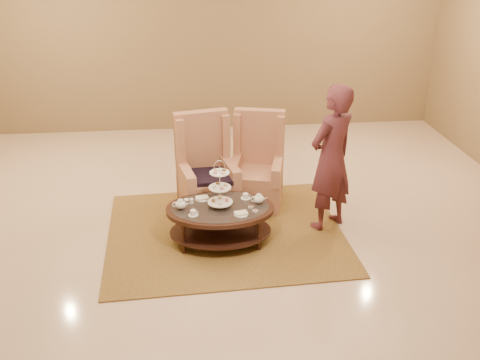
{
  "coord_description": "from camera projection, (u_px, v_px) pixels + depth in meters",
  "views": [
    {
      "loc": [
        -0.43,
        -5.27,
        3.27
      ],
      "look_at": [
        0.12,
        0.2,
        0.7
      ],
      "focal_mm": 40.0,
      "sensor_mm": 36.0,
      "label": 1
    }
  ],
  "objects": [
    {
      "name": "tea_table",
      "position": [
        220.0,
        213.0,
        6.03
      ],
      "size": [
        1.24,
        0.87,
        1.02
      ],
      "rotation": [
        0.0,
        0.0,
        -0.03
      ],
      "color": "black",
      "rests_on": "ground"
    },
    {
      "name": "person",
      "position": [
        331.0,
        159.0,
        6.15
      ],
      "size": [
        0.77,
        0.71,
        1.76
      ],
      "rotation": [
        0.0,
        0.0,
        3.73
      ],
      "color": "#54242B",
      "rests_on": "ground"
    },
    {
      "name": "armchair_left",
      "position": [
        206.0,
        179.0,
        6.75
      ],
      "size": [
        0.8,
        0.82,
        1.25
      ],
      "rotation": [
        0.0,
        0.0,
        0.21
      ],
      "color": "#B87857",
      "rests_on": "ground"
    },
    {
      "name": "wall_back",
      "position": [
        211.0,
        29.0,
        9.04
      ],
      "size": [
        8.0,
        0.04,
        3.5
      ],
      "primitive_type": "cube",
      "color": "olive",
      "rests_on": "ground"
    },
    {
      "name": "ground",
      "position": [
        231.0,
        242.0,
        6.17
      ],
      "size": [
        8.0,
        8.0,
        0.0
      ],
      "primitive_type": "plane",
      "color": "beige",
      "rests_on": "ground"
    },
    {
      "name": "armchair_right",
      "position": [
        257.0,
        173.0,
        6.96
      ],
      "size": [
        0.79,
        0.81,
        1.2
      ],
      "rotation": [
        0.0,
        0.0,
        -0.24
      ],
      "color": "#B87857",
      "rests_on": "ground"
    },
    {
      "name": "ceiling",
      "position": [
        231.0,
        242.0,
        6.17
      ],
      "size": [
        8.0,
        8.0,
        0.02
      ],
      "primitive_type": "cube",
      "color": "white",
      "rests_on": "ground"
    },
    {
      "name": "rug",
      "position": [
        225.0,
        232.0,
        6.36
      ],
      "size": [
        2.85,
        2.42,
        0.01
      ],
      "rotation": [
        0.0,
        0.0,
        0.05
      ],
      "color": "olive",
      "rests_on": "ground"
    }
  ]
}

